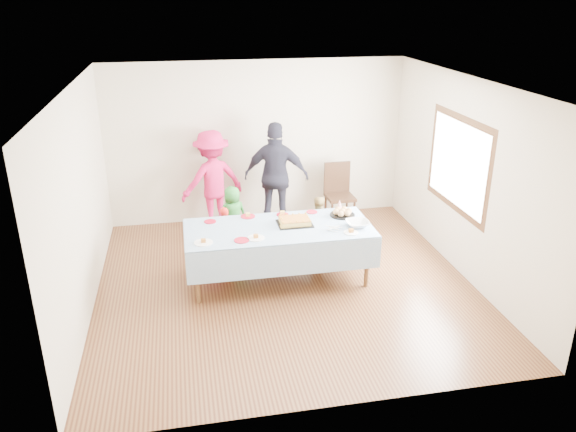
# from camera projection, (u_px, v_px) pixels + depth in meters

# --- Properties ---
(ground) EXTENTS (5.00, 5.00, 0.00)m
(ground) POSITION_uv_depth(u_px,v_px,m) (285.00, 283.00, 7.68)
(ground) COLOR #482414
(ground) RESTS_ON ground
(room_walls) EXTENTS (5.04, 5.04, 2.72)m
(room_walls) POSITION_uv_depth(u_px,v_px,m) (289.00, 158.00, 7.03)
(room_walls) COLOR beige
(room_walls) RESTS_ON ground
(party_table) EXTENTS (2.50, 1.10, 0.78)m
(party_table) POSITION_uv_depth(u_px,v_px,m) (279.00, 231.00, 7.52)
(party_table) COLOR #55381D
(party_table) RESTS_ON ground
(birthday_cake) EXTENTS (0.47, 0.36, 0.08)m
(birthday_cake) POSITION_uv_depth(u_px,v_px,m) (295.00, 221.00, 7.60)
(birthday_cake) COLOR black
(birthday_cake) RESTS_ON party_table
(rolls_tray) EXTENTS (0.35, 0.35, 0.11)m
(rolls_tray) POSITION_uv_depth(u_px,v_px,m) (342.00, 213.00, 7.88)
(rolls_tray) COLOR black
(rolls_tray) RESTS_ON party_table
(punch_bowl) EXTENTS (0.31, 0.31, 0.08)m
(punch_bowl) POSITION_uv_depth(u_px,v_px,m) (357.00, 224.00, 7.52)
(punch_bowl) COLOR silver
(punch_bowl) RESTS_ON party_table
(party_hat) EXTENTS (0.09, 0.09, 0.16)m
(party_hat) POSITION_uv_depth(u_px,v_px,m) (339.00, 205.00, 8.06)
(party_hat) COLOR white
(party_hat) RESTS_ON party_table
(fork_pile) EXTENTS (0.24, 0.18, 0.07)m
(fork_pile) POSITION_uv_depth(u_px,v_px,m) (335.00, 228.00, 7.40)
(fork_pile) COLOR white
(fork_pile) RESTS_ON party_table
(plate_red_far_a) EXTENTS (0.16, 0.16, 0.01)m
(plate_red_far_a) POSITION_uv_depth(u_px,v_px,m) (210.00, 222.00, 7.68)
(plate_red_far_a) COLOR red
(plate_red_far_a) RESTS_ON party_table
(plate_red_far_b) EXTENTS (0.20, 0.20, 0.01)m
(plate_red_far_b) POSITION_uv_depth(u_px,v_px,m) (248.00, 216.00, 7.85)
(plate_red_far_b) COLOR red
(plate_red_far_b) RESTS_ON party_table
(plate_red_far_c) EXTENTS (0.17, 0.17, 0.01)m
(plate_red_far_c) POSITION_uv_depth(u_px,v_px,m) (282.00, 215.00, 7.91)
(plate_red_far_c) COLOR red
(plate_red_far_c) RESTS_ON party_table
(plate_red_far_d) EXTENTS (0.16, 0.16, 0.01)m
(plate_red_far_d) POSITION_uv_depth(u_px,v_px,m) (312.00, 212.00, 8.01)
(plate_red_far_d) COLOR red
(plate_red_far_d) RESTS_ON party_table
(plate_red_near) EXTENTS (0.20, 0.20, 0.01)m
(plate_red_near) POSITION_uv_depth(u_px,v_px,m) (242.00, 240.00, 7.10)
(plate_red_near) COLOR red
(plate_red_near) RESTS_ON party_table
(plate_white_left) EXTENTS (0.24, 0.24, 0.01)m
(plate_white_left) POSITION_uv_depth(u_px,v_px,m) (203.00, 243.00, 7.04)
(plate_white_left) COLOR white
(plate_white_left) RESTS_ON party_table
(plate_white_mid) EXTENTS (0.22, 0.22, 0.01)m
(plate_white_mid) POSITION_uv_depth(u_px,v_px,m) (256.00, 238.00, 7.17)
(plate_white_mid) COLOR white
(plate_white_mid) RESTS_ON party_table
(plate_white_right) EXTENTS (0.19, 0.19, 0.01)m
(plate_white_right) POSITION_uv_depth(u_px,v_px,m) (351.00, 232.00, 7.33)
(plate_white_right) COLOR white
(plate_white_right) RESTS_ON party_table
(dining_chair) EXTENTS (0.46, 0.46, 1.04)m
(dining_chair) POSITION_uv_depth(u_px,v_px,m) (339.00, 190.00, 9.50)
(dining_chair) COLOR black
(dining_chair) RESTS_ON ground
(toddler_left) EXTENTS (0.30, 0.21, 0.77)m
(toddler_left) POSITION_uv_depth(u_px,v_px,m) (225.00, 231.00, 8.36)
(toddler_left) COLOR red
(toddler_left) RESTS_ON ground
(toddler_mid) EXTENTS (0.53, 0.43, 0.94)m
(toddler_mid) POSITION_uv_depth(u_px,v_px,m) (233.00, 215.00, 8.74)
(toddler_mid) COLOR #2A7E30
(toddler_mid) RESTS_ON ground
(toddler_right) EXTENTS (0.43, 0.34, 0.87)m
(toddler_right) POSITION_uv_depth(u_px,v_px,m) (317.00, 224.00, 8.50)
(toddler_right) COLOR tan
(toddler_right) RESTS_ON ground
(adult_left) EXTENTS (1.21, 0.92, 1.65)m
(adult_left) POSITION_uv_depth(u_px,v_px,m) (212.00, 180.00, 9.24)
(adult_left) COLOR #CB1954
(adult_left) RESTS_ON ground
(adult_right) EXTENTS (1.13, 0.72, 1.80)m
(adult_right) POSITION_uv_depth(u_px,v_px,m) (276.00, 176.00, 9.17)
(adult_right) COLOR #252533
(adult_right) RESTS_ON ground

